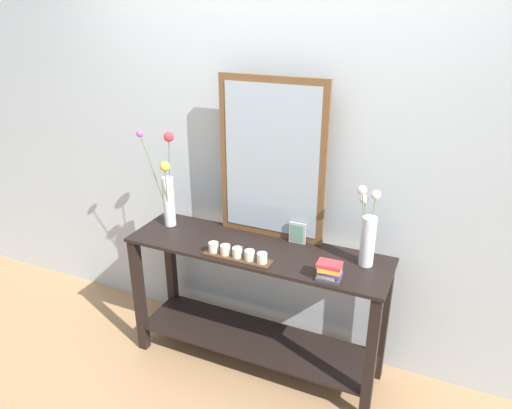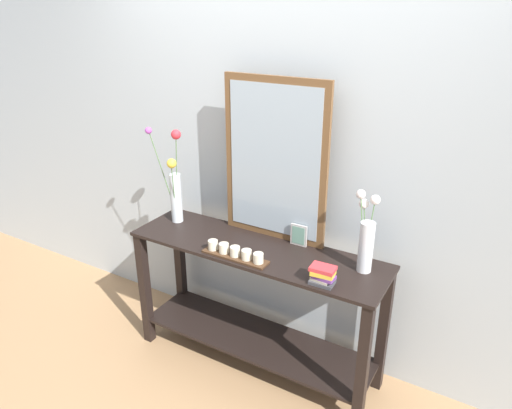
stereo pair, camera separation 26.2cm
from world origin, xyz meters
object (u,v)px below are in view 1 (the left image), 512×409
Objects in this scene: picture_frame_small at (297,233)px; book_stack at (329,271)px; tall_vase_left at (167,190)px; mirror_leaning at (272,161)px; candle_tray at (237,254)px; console_table at (256,296)px; vase_right at (368,233)px.

picture_frame_small reaches higher than book_stack.
tall_vase_left is at bearing -172.69° from picture_frame_small.
mirror_leaning reaches higher than picture_frame_small.
picture_frame_small is at bearing 52.54° from candle_tray.
tall_vase_left is at bearing -167.85° from mirror_leaning.
console_table is 3.93× the size of candle_tray.
book_stack is at bearing -36.38° from mirror_leaning.
console_table is 11.83× the size of book_stack.
tall_vase_left reaches higher than book_stack.
mirror_leaning is at bearing 12.15° from tall_vase_left.
picture_frame_small is (-0.41, 0.07, -0.12)m from vase_right.
picture_frame_small reaches higher than console_table.
console_table is at bearing 162.14° from book_stack.
mirror_leaning is at bearing 80.59° from candle_tray.
console_table is 3.52× the size of vase_right.
tall_vase_left is (-0.62, 0.05, 0.57)m from console_table.
mirror_leaning is at bearing 170.05° from vase_right.
console_table is 0.82m from mirror_leaning.
vase_right is 1.11× the size of candle_tray.
vase_right is at bearing 1.49° from tall_vase_left.
tall_vase_left is 0.84m from picture_frame_small.
book_stack reaches higher than console_table.
tall_vase_left is 4.75× the size of book_stack.
candle_tray is (-0.04, -0.15, 0.36)m from console_table.
tall_vase_left is at bearing 169.40° from book_stack.
candle_tray is 3.01× the size of book_stack.
vase_right reaches higher than picture_frame_small.
picture_frame_small is 0.42m from book_stack.
book_stack is (-0.13, -0.24, -0.14)m from vase_right.
tall_vase_left is 1.23m from vase_right.
candle_tray is 0.39m from picture_frame_small.
vase_right is (0.59, -0.10, -0.29)m from mirror_leaning.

